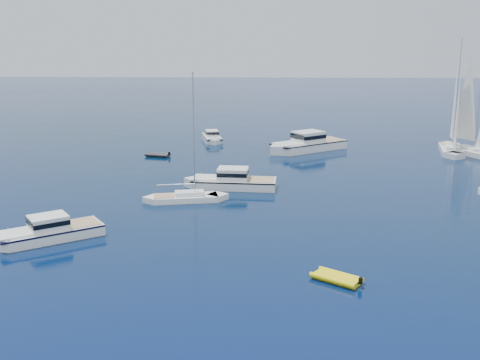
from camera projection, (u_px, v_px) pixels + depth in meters
The scene contains 10 objects.
ground at pixel (186, 339), 33.05m from camera, with size 400.00×400.00×0.00m, color #08124E.
motor_cruiser_left at pixel (47, 240), 48.86m from camera, with size 3.07×10.05×2.64m, color silver, non-canonical shape.
motor_cruiser_centre at pixel (231, 188), 65.22m from camera, with size 3.38×11.03×2.90m, color silver, non-canonical shape.
motor_cruiser_distant at pixel (306, 150), 85.95m from camera, with size 4.18×13.66×3.59m, color silver, non-canonical shape.
motor_cruiser_horizon at pixel (212, 141), 93.47m from camera, with size 2.54×8.30×2.18m, color silver, non-canonical shape.
sailboat_centre at pixel (186, 201), 60.12m from camera, with size 2.40×9.22×13.55m, color white, non-canonical shape.
sailboat_sails_r at pixel (467, 154), 83.58m from camera, with size 2.88×11.09×16.30m, color white, non-canonical shape.
sailboat_sails_far at pixel (451, 153), 84.38m from camera, with size 2.97×11.43×16.81m, color silver, non-canonical shape.
tender_yellow at pixel (336, 281), 40.71m from camera, with size 1.98×3.61×0.95m, color yellow, non-canonical shape.
tender_grey_far at pixel (158, 157), 81.69m from camera, with size 1.91×3.44×0.95m, color black, non-canonical shape.
Camera 1 is at (3.95, -29.77, 16.73)m, focal length 43.92 mm.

